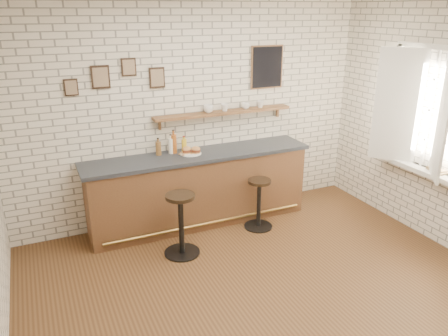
{
  "coord_description": "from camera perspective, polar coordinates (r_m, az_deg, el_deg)",
  "views": [
    {
      "loc": [
        -2.03,
        -3.48,
        2.83
      ],
      "look_at": [
        -0.05,
        0.9,
        1.07
      ],
      "focal_mm": 35.0,
      "sensor_mm": 36.0,
      "label": 1
    }
  ],
  "objects": [
    {
      "name": "ground",
      "position": [
        4.92,
        5.03,
        -15.06
      ],
      "size": [
        5.0,
        5.0,
        0.0
      ],
      "primitive_type": "plane",
      "color": "brown",
      "rests_on": "ground"
    },
    {
      "name": "bar_counter",
      "position": [
        6.0,
        -3.24,
        -2.65
      ],
      "size": [
        3.1,
        0.65,
        1.01
      ],
      "color": "brown",
      "rests_on": "ground"
    },
    {
      "name": "sandwich_plate",
      "position": [
        5.82,
        -4.38,
        1.91
      ],
      "size": [
        0.28,
        0.28,
        0.01
      ],
      "primitive_type": "cylinder",
      "color": "white",
      "rests_on": "bar_counter"
    },
    {
      "name": "ciabatta_sandwich",
      "position": [
        5.8,
        -4.29,
        2.37
      ],
      "size": [
        0.27,
        0.2,
        0.08
      ],
      "color": "tan",
      "rests_on": "sandwich_plate"
    },
    {
      "name": "potato_chips",
      "position": [
        5.8,
        -4.58,
        1.94
      ],
      "size": [
        0.26,
        0.18,
        0.0
      ],
      "color": "#C08844",
      "rests_on": "sandwich_plate"
    },
    {
      "name": "bitters_bottle_brown",
      "position": [
        5.79,
        -8.56,
        2.59
      ],
      "size": [
        0.07,
        0.07,
        0.23
      ],
      "color": "brown",
      "rests_on": "bar_counter"
    },
    {
      "name": "bitters_bottle_white",
      "position": [
        5.83,
        -6.96,
        2.91
      ],
      "size": [
        0.07,
        0.07,
        0.26
      ],
      "color": "white",
      "rests_on": "bar_counter"
    },
    {
      "name": "bitters_bottle_amber",
      "position": [
        5.84,
        -6.58,
        3.19
      ],
      "size": [
        0.08,
        0.08,
        0.32
      ],
      "color": "#A15019",
      "rests_on": "bar_counter"
    },
    {
      "name": "condiment_bottle_yellow",
      "position": [
        5.89,
        -5.22,
        3.0
      ],
      "size": [
        0.07,
        0.07,
        0.22
      ],
      "color": "yellow",
      "rests_on": "bar_counter"
    },
    {
      "name": "bar_stool_left",
      "position": [
        5.28,
        -5.62,
        -7.1
      ],
      "size": [
        0.46,
        0.46,
        0.78
      ],
      "color": "black",
      "rests_on": "ground"
    },
    {
      "name": "bar_stool_right",
      "position": [
        5.92,
        4.58,
        -4.46
      ],
      "size": [
        0.39,
        0.39,
        0.7
      ],
      "color": "black",
      "rests_on": "ground"
    },
    {
      "name": "wall_shelf",
      "position": [
        6.05,
        -0.01,
        7.24
      ],
      "size": [
        2.0,
        0.18,
        0.18
      ],
      "color": "brown",
      "rests_on": "ground"
    },
    {
      "name": "shelf_cup_a",
      "position": [
        5.95,
        -2.05,
        7.74
      ],
      "size": [
        0.16,
        0.16,
        0.11
      ],
      "primitive_type": "imported",
      "rotation": [
        0.0,
        0.0,
        0.16
      ],
      "color": "white",
      "rests_on": "wall_shelf"
    },
    {
      "name": "shelf_cup_b",
      "position": [
        6.04,
        0.09,
        7.91
      ],
      "size": [
        0.13,
        0.13,
        0.1
      ],
      "primitive_type": "imported",
      "rotation": [
        0.0,
        0.0,
        1.39
      ],
      "color": "white",
      "rests_on": "wall_shelf"
    },
    {
      "name": "shelf_cup_c",
      "position": [
        6.18,
        2.84,
        8.12
      ],
      "size": [
        0.15,
        0.15,
        0.09
      ],
      "primitive_type": "imported",
      "rotation": [
        0.0,
        0.0,
        1.21
      ],
      "color": "white",
      "rests_on": "wall_shelf"
    },
    {
      "name": "shelf_cup_d",
      "position": [
        6.29,
        4.76,
        8.3
      ],
      "size": [
        0.13,
        0.13,
        0.09
      ],
      "primitive_type": "imported",
      "rotation": [
        0.0,
        0.0,
        0.33
      ],
      "color": "white",
      "rests_on": "wall_shelf"
    },
    {
      "name": "back_wall_decor",
      "position": [
        5.96,
        -1.89,
        12.57
      ],
      "size": [
        2.96,
        0.02,
        0.56
      ],
      "color": "black",
      "rests_on": "ground"
    },
    {
      "name": "window_sill",
      "position": [
        6.13,
        23.87,
        0.01
      ],
      "size": [
        0.2,
        1.35,
        0.06
      ],
      "color": "white",
      "rests_on": "ground"
    },
    {
      "name": "casement_window",
      "position": [
        5.9,
        24.61,
        6.8
      ],
      "size": [
        0.4,
        1.3,
        1.56
      ],
      "color": "white",
      "rests_on": "ground"
    },
    {
      "name": "book_lower",
      "position": [
        5.94,
        25.62,
        -0.44
      ],
      "size": [
        0.2,
        0.26,
        0.02
      ],
      "primitive_type": "imported",
      "rotation": [
        0.0,
        0.0,
        -0.09
      ],
      "color": "tan",
      "rests_on": "window_sill"
    },
    {
      "name": "book_upper",
      "position": [
        5.95,
        25.45,
        -0.18
      ],
      "size": [
        0.21,
        0.25,
        0.02
      ],
      "primitive_type": "imported",
      "rotation": [
        0.0,
        0.0,
        -0.25
      ],
      "color": "tan",
      "rests_on": "book_lower"
    }
  ]
}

